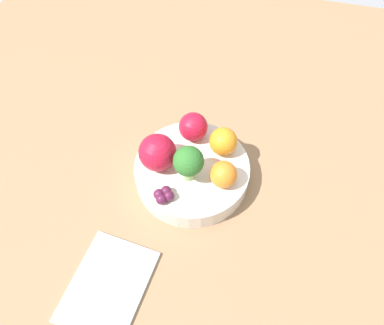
{
  "coord_description": "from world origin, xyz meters",
  "views": [
    {
      "loc": [
        0.08,
        -0.34,
        0.58
      ],
      "look_at": [
        0.0,
        0.0,
        0.07
      ],
      "focal_mm": 35.0,
      "sensor_mm": 36.0,
      "label": 1
    }
  ],
  "objects": [
    {
      "name": "ground_plane",
      "position": [
        0.0,
        0.0,
        0.0
      ],
      "size": [
        6.0,
        6.0,
        0.0
      ],
      "primitive_type": "plane",
      "color": "gray"
    },
    {
      "name": "table_surface",
      "position": [
        0.0,
        0.0,
        0.01
      ],
      "size": [
        1.2,
        1.2,
        0.02
      ],
      "color": "#936D4C",
      "rests_on": "ground_plane"
    },
    {
      "name": "bowl",
      "position": [
        0.0,
        0.0,
        0.04
      ],
      "size": [
        0.19,
        0.19,
        0.04
      ],
      "color": "silver",
      "rests_on": "table_surface"
    },
    {
      "name": "broccoli",
      "position": [
        0.0,
        -0.02,
        0.1
      ],
      "size": [
        0.05,
        0.05,
        0.07
      ],
      "color": "#8CB76B",
      "rests_on": "bowl"
    },
    {
      "name": "apple_red",
      "position": [
        -0.06,
        -0.01,
        0.09
      ],
      "size": [
        0.06,
        0.06,
        0.06
      ],
      "color": "#B7142D",
      "rests_on": "bowl"
    },
    {
      "name": "apple_green",
      "position": [
        -0.01,
        0.06,
        0.08
      ],
      "size": [
        0.05,
        0.05,
        0.05
      ],
      "color": "#B7142D",
      "rests_on": "bowl"
    },
    {
      "name": "orange_front",
      "position": [
        0.04,
        0.04,
        0.08
      ],
      "size": [
        0.05,
        0.05,
        0.05
      ],
      "color": "orange",
      "rests_on": "bowl"
    },
    {
      "name": "orange_back",
      "position": [
        0.06,
        -0.02,
        0.08
      ],
      "size": [
        0.04,
        0.04,
        0.04
      ],
      "color": "orange",
      "rests_on": "bowl"
    },
    {
      "name": "grape_cluster",
      "position": [
        -0.03,
        -0.07,
        0.07
      ],
      "size": [
        0.03,
        0.03,
        0.02
      ],
      "color": "#511938",
      "rests_on": "bowl"
    },
    {
      "name": "napkin",
      "position": [
        -0.07,
        -0.21,
        0.02
      ],
      "size": [
        0.12,
        0.15,
        0.01
      ],
      "color": "silver",
      "rests_on": "table_surface"
    }
  ]
}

